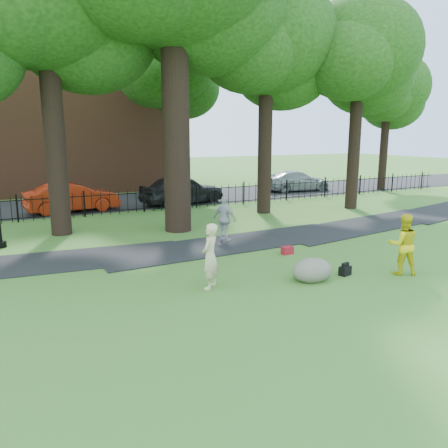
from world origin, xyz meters
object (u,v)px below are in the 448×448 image
boulder (312,268)px  red_sedan (72,197)px  man (403,244)px  woman (210,256)px

boulder → red_sedan: bearing=106.9°
man → boulder: man is taller
woman → red_sedan: 13.78m
woman → boulder: size_ratio=1.48×
woman → man: bearing=122.3°
boulder → red_sedan: size_ratio=0.25×
man → red_sedan: (-7.04, 15.13, -0.12)m
woman → boulder: (2.81, -0.71, -0.53)m
woman → red_sedan: woman is taller
red_sedan → boulder: bearing=-168.8°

